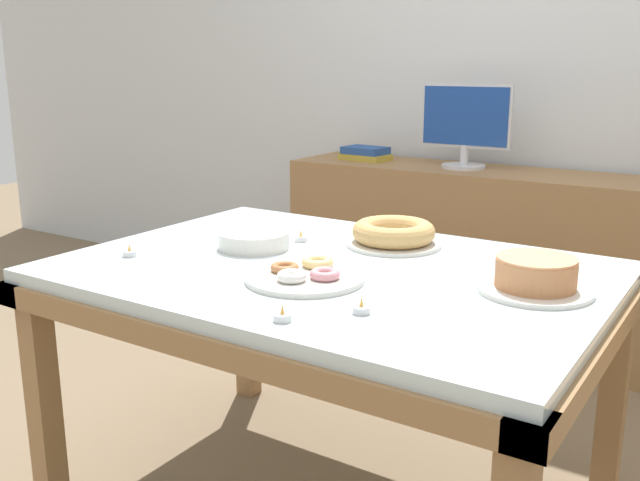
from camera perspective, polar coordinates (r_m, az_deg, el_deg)
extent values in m
cube|color=silver|center=(3.52, 17.33, 13.91)|extent=(8.00, 0.10, 2.60)
cube|color=silver|center=(1.93, 0.93, -2.53)|extent=(1.43, 1.01, 0.04)
cube|color=olive|center=(1.58, -8.42, -8.34)|extent=(1.46, 0.08, 0.06)
cube|color=olive|center=(2.34, 7.14, -0.84)|extent=(1.46, 0.08, 0.06)
cube|color=olive|center=(2.36, -13.40, -0.99)|extent=(0.08, 1.04, 0.06)
cube|color=olive|center=(1.70, 21.21, -7.52)|extent=(0.08, 1.04, 0.06)
cube|color=olive|center=(2.19, -21.24, -12.12)|extent=(0.07, 0.07, 0.68)
cube|color=olive|center=(2.77, -5.85, -5.70)|extent=(0.07, 0.07, 0.68)
cube|color=olive|center=(2.25, 22.38, -11.55)|extent=(0.07, 0.07, 0.68)
cube|color=olive|center=(3.35, 14.81, -1.48)|extent=(2.11, 0.44, 0.80)
cylinder|color=silver|center=(3.35, 11.40, 5.84)|extent=(0.20, 0.20, 0.02)
cylinder|color=silver|center=(3.34, 11.45, 6.74)|extent=(0.04, 0.04, 0.09)
cube|color=silver|center=(3.32, 11.60, 9.74)|extent=(0.42, 0.02, 0.28)
cube|color=navy|center=(3.31, 11.52, 9.73)|extent=(0.40, 0.00, 0.26)
cube|color=#B29933|center=(3.57, 3.65, 6.69)|extent=(0.25, 0.17, 0.03)
cube|color=#23478C|center=(3.56, 3.65, 7.21)|extent=(0.22, 0.16, 0.03)
cylinder|color=silver|center=(1.78, 16.79, -3.76)|extent=(0.27, 0.27, 0.01)
cylinder|color=#BC7A4C|center=(1.77, 16.88, -2.53)|extent=(0.19, 0.19, 0.07)
cylinder|color=#EDA16C|center=(1.76, 16.97, -1.38)|extent=(0.19, 0.19, 0.01)
cylinder|color=silver|center=(2.14, 5.89, -0.26)|extent=(0.28, 0.28, 0.01)
torus|color=tan|center=(2.13, 5.91, 0.71)|extent=(0.25, 0.25, 0.06)
cylinder|color=silver|center=(1.79, -1.23, -3.00)|extent=(0.30, 0.30, 0.01)
torus|color=pink|center=(1.76, 0.39, -2.71)|extent=(0.08, 0.08, 0.02)
torus|color=#EAD184|center=(1.86, -0.19, -1.74)|extent=(0.08, 0.08, 0.02)
torus|color=#B27042|center=(1.82, -2.85, -2.17)|extent=(0.07, 0.07, 0.02)
torus|color=white|center=(1.74, -2.29, -2.87)|extent=(0.07, 0.07, 0.03)
cylinder|color=silver|center=(2.11, -5.30, -0.47)|extent=(0.21, 0.21, 0.01)
cylinder|color=silver|center=(2.11, -5.30, -0.20)|extent=(0.21, 0.21, 0.01)
cylinder|color=silver|center=(2.11, -5.31, 0.06)|extent=(0.21, 0.21, 0.01)
cylinder|color=silver|center=(2.10, -5.31, 0.32)|extent=(0.21, 0.21, 0.01)
cylinder|color=silver|center=(2.10, -5.32, 0.59)|extent=(0.21, 0.21, 0.01)
cylinder|color=silver|center=(2.08, -14.98, -1.01)|extent=(0.04, 0.04, 0.02)
cylinder|color=white|center=(2.08, -14.99, -0.85)|extent=(0.03, 0.03, 0.00)
cone|color=#F9B74C|center=(2.08, -15.01, -0.51)|extent=(0.01, 0.01, 0.02)
cylinder|color=silver|center=(1.52, -3.02, -6.17)|extent=(0.04, 0.04, 0.02)
cylinder|color=white|center=(1.51, -3.02, -5.96)|extent=(0.03, 0.03, 0.00)
cone|color=#F9B74C|center=(1.51, -3.03, -5.50)|extent=(0.01, 0.01, 0.02)
cylinder|color=silver|center=(1.56, 3.33, -5.56)|extent=(0.04, 0.04, 0.02)
cylinder|color=white|center=(1.56, 3.34, -5.35)|extent=(0.03, 0.03, 0.00)
cone|color=#F9B74C|center=(1.56, 3.34, -4.90)|extent=(0.01, 0.01, 0.02)
cylinder|color=silver|center=(2.18, -1.55, 0.13)|extent=(0.04, 0.04, 0.02)
cylinder|color=white|center=(2.18, -1.55, 0.28)|extent=(0.03, 0.03, 0.00)
cone|color=#F9B74C|center=(2.17, -1.55, 0.62)|extent=(0.01, 0.01, 0.02)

